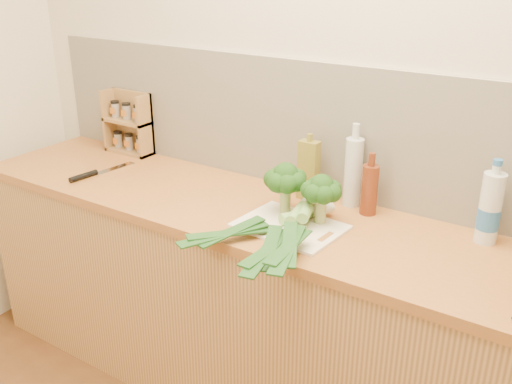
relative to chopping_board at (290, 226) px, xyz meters
The scene contains 14 objects.
room_shell 0.46m from the chopping_board, 80.31° to the left, with size 3.50×3.50×3.50m.
counter 0.47m from the chopping_board, 50.73° to the left, with size 3.20×0.62×0.90m.
chopping_board is the anchor object (origin of this frame).
broccoli_left 0.18m from the chopping_board, 129.72° to the left, with size 0.16×0.16×0.20m.
broccoli_right 0.17m from the chopping_board, 44.92° to the left, with size 0.15×0.15×0.19m.
leek_front 0.06m from the chopping_board, 133.33° to the right, with size 0.32×0.59×0.04m.
leek_mid 0.07m from the chopping_board, 58.88° to the right, with size 0.19×0.67×0.04m.
leek_back 0.12m from the chopping_board, 38.78° to the right, with size 0.23×0.60×0.04m.
chefs_knife 1.01m from the chopping_board, behind, with size 0.07×0.35×0.03m.
spice_rack 1.16m from the chopping_board, 163.86° to the left, with size 0.26×0.10×0.31m.
oil_tin 0.31m from the chopping_board, 105.48° to the left, with size 0.08×0.05×0.27m.
glass_bottle 0.36m from the chopping_board, 72.51° to the left, with size 0.07×0.07×0.33m.
amber_bottle 0.35m from the chopping_board, 55.43° to the left, with size 0.06×0.06×0.25m.
water_bottle 0.69m from the chopping_board, 24.10° to the left, with size 0.08×0.08×0.28m.
Camera 1 is at (0.85, -0.51, 1.82)m, focal length 40.00 mm.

